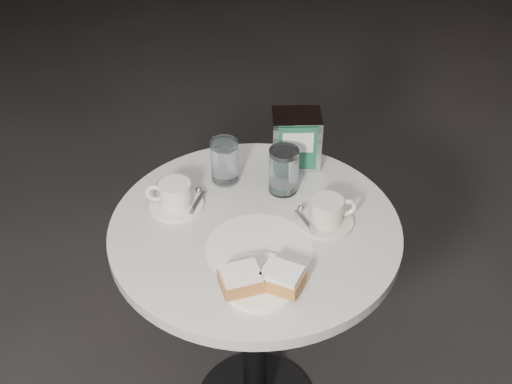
% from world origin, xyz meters
% --- Properties ---
extents(cafe_table, '(0.70, 0.70, 0.74)m').
position_xyz_m(cafe_table, '(0.00, 0.00, 0.55)').
color(cafe_table, black).
rests_on(cafe_table, ground).
extents(sugar_spill, '(0.28, 0.28, 0.00)m').
position_xyz_m(sugar_spill, '(0.02, -0.08, 0.75)').
color(sugar_spill, white).
rests_on(sugar_spill, cafe_table).
extents(beignet_plate, '(0.20, 0.19, 0.06)m').
position_xyz_m(beignet_plate, '(0.04, -0.20, 0.77)').
color(beignet_plate, white).
rests_on(beignet_plate, cafe_table).
extents(coffee_cup_left, '(0.15, 0.15, 0.07)m').
position_xyz_m(coffee_cup_left, '(-0.20, 0.05, 0.78)').
color(coffee_cup_left, white).
rests_on(coffee_cup_left, cafe_table).
extents(coffee_cup_right, '(0.17, 0.17, 0.07)m').
position_xyz_m(coffee_cup_right, '(0.17, 0.03, 0.77)').
color(coffee_cup_right, beige).
rests_on(coffee_cup_right, cafe_table).
extents(water_glass_left, '(0.08, 0.08, 0.12)m').
position_xyz_m(water_glass_left, '(-0.10, 0.17, 0.80)').
color(water_glass_left, white).
rests_on(water_glass_left, cafe_table).
extents(water_glass_right, '(0.09, 0.09, 0.12)m').
position_xyz_m(water_glass_right, '(0.05, 0.15, 0.80)').
color(water_glass_right, white).
rests_on(water_glass_right, cafe_table).
extents(napkin_dispenser, '(0.14, 0.12, 0.15)m').
position_xyz_m(napkin_dispenser, '(0.08, 0.27, 0.82)').
color(napkin_dispenser, silver).
rests_on(napkin_dispenser, cafe_table).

